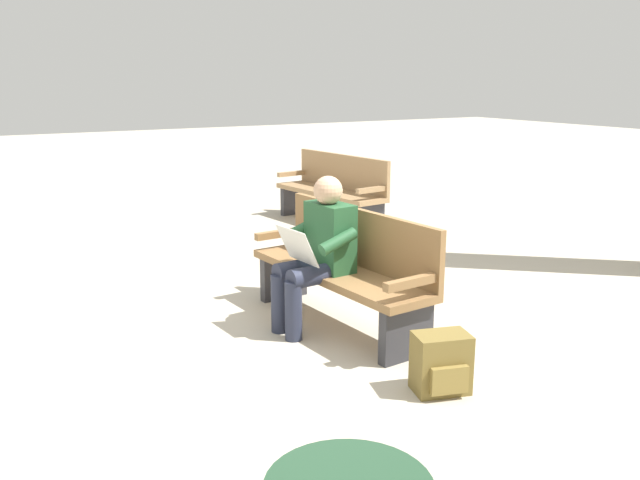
{
  "coord_description": "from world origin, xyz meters",
  "views": [
    {
      "loc": [
        -4.23,
        2.6,
        1.9
      ],
      "look_at": [
        0.02,
        0.15,
        0.7
      ],
      "focal_mm": 37.65,
      "sensor_mm": 36.0,
      "label": 1
    }
  ],
  "objects_px": {
    "person_seated": "(318,249)",
    "bench_far": "(334,189)",
    "backpack": "(441,364)",
    "bench_near": "(345,267)"
  },
  "relations": [
    {
      "from": "person_seated",
      "to": "backpack",
      "type": "xyz_separation_m",
      "value": [
        -1.32,
        -0.12,
        -0.44
      ]
    },
    {
      "from": "bench_near",
      "to": "bench_far",
      "type": "relative_size",
      "value": 0.99
    },
    {
      "from": "person_seated",
      "to": "backpack",
      "type": "height_order",
      "value": "person_seated"
    },
    {
      "from": "person_seated",
      "to": "bench_far",
      "type": "bearing_deg",
      "value": -37.57
    },
    {
      "from": "bench_near",
      "to": "person_seated",
      "type": "height_order",
      "value": "person_seated"
    },
    {
      "from": "bench_near",
      "to": "person_seated",
      "type": "bearing_deg",
      "value": 81.55
    },
    {
      "from": "backpack",
      "to": "bench_near",
      "type": "bearing_deg",
      "value": -5.22
    },
    {
      "from": "bench_near",
      "to": "backpack",
      "type": "xyz_separation_m",
      "value": [
        -1.31,
        0.12,
        -0.27
      ]
    },
    {
      "from": "bench_near",
      "to": "person_seated",
      "type": "relative_size",
      "value": 1.55
    },
    {
      "from": "bench_near",
      "to": "bench_far",
      "type": "bearing_deg",
      "value": -34.38
    }
  ]
}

